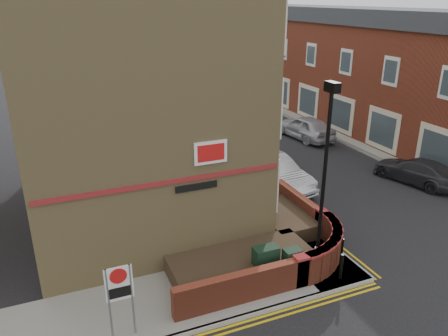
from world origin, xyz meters
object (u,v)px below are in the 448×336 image
zone_sign (120,289)px  silver_car_near (272,172)px  lamppost (324,180)px  utility_cabinet_large (265,263)px

zone_sign → silver_car_near: size_ratio=0.46×
lamppost → zone_sign: lamppost is taller
utility_cabinet_large → silver_car_near: 7.76m
lamppost → utility_cabinet_large: 3.24m
silver_car_near → zone_sign: bearing=-148.9°
lamppost → silver_car_near: bearing=73.6°
lamppost → silver_car_near: (2.00, 6.81, -2.55)m
utility_cabinet_large → silver_car_near: size_ratio=0.25×
zone_sign → silver_car_near: 11.45m
utility_cabinet_large → zone_sign: zone_sign is taller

